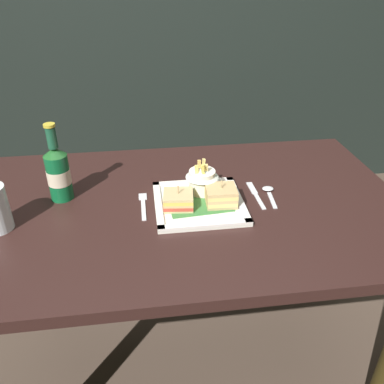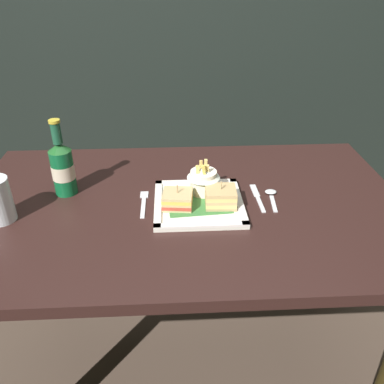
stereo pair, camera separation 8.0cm
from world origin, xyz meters
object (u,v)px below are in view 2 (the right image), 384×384
(fork, at_px, (144,202))
(knife, at_px, (257,197))
(spoon, at_px, (271,195))
(sandwich_half_right, at_px, (221,197))
(fries_cup, at_px, (203,178))
(sandwich_half_left, at_px, (178,199))
(beer_bottle, at_px, (63,167))
(dining_table, at_px, (186,237))
(square_plate, at_px, (199,203))

(fork, bearing_deg, knife, 2.49)
(spoon, bearing_deg, knife, -175.44)
(sandwich_half_right, xyz_separation_m, fries_cup, (-0.04, 0.07, 0.02))
(sandwich_half_left, bearing_deg, beer_bottle, 161.77)
(fries_cup, xyz_separation_m, fork, (-0.18, -0.03, -0.06))
(dining_table, xyz_separation_m, square_plate, (0.04, -0.02, 0.14))
(beer_bottle, distance_m, knife, 0.59)
(square_plate, distance_m, fries_cup, 0.08)
(sandwich_half_left, relative_size, knife, 0.57)
(spoon, bearing_deg, fork, -177.28)
(square_plate, height_order, knife, square_plate)
(sandwich_half_right, xyz_separation_m, fork, (-0.22, 0.04, -0.03))
(sandwich_half_left, height_order, fries_cup, fries_cup)
(square_plate, xyz_separation_m, sandwich_half_right, (0.06, -0.02, 0.03))
(fries_cup, relative_size, knife, 0.63)
(sandwich_half_right, xyz_separation_m, beer_bottle, (-0.46, 0.11, 0.05))
(beer_bottle, bearing_deg, knife, -5.77)
(dining_table, relative_size, sandwich_half_left, 14.35)
(sandwich_half_left, height_order, knife, sandwich_half_left)
(square_plate, relative_size, beer_bottle, 1.09)
(sandwich_half_right, bearing_deg, sandwich_half_left, 180.00)
(sandwich_half_right, bearing_deg, spoon, 19.10)
(fries_cup, bearing_deg, dining_table, -146.12)
(dining_table, xyz_separation_m, sandwich_half_left, (-0.02, -0.04, 0.16))
(sandwich_half_right, bearing_deg, fork, 170.33)
(square_plate, height_order, fork, square_plate)
(knife, bearing_deg, sandwich_half_right, -156.06)
(sandwich_half_right, height_order, fries_cup, fries_cup)
(fries_cup, bearing_deg, beer_bottle, 174.64)
(dining_table, relative_size, beer_bottle, 5.56)
(square_plate, xyz_separation_m, beer_bottle, (-0.40, 0.10, 0.08))
(fries_cup, distance_m, fork, 0.19)
(knife, height_order, spoon, spoon)
(fork, height_order, spoon, spoon)
(fries_cup, xyz_separation_m, knife, (0.16, -0.02, -0.06))
(sandwich_half_left, distance_m, fork, 0.11)
(dining_table, bearing_deg, square_plate, -27.42)
(dining_table, height_order, sandwich_half_right, sandwich_half_right)
(dining_table, distance_m, sandwich_half_left, 0.17)
(sandwich_half_right, distance_m, fork, 0.23)
(sandwich_half_right, bearing_deg, knife, 23.94)
(square_plate, relative_size, sandwich_half_right, 2.87)
(sandwich_half_right, bearing_deg, square_plate, 165.84)
(square_plate, bearing_deg, knife, 11.68)
(knife, relative_size, spoon, 1.32)
(fries_cup, distance_m, beer_bottle, 0.42)
(fries_cup, bearing_deg, square_plate, -107.43)
(sandwich_half_right, relative_size, spoon, 0.74)
(knife, xyz_separation_m, spoon, (0.04, 0.00, 0.00))
(sandwich_half_right, distance_m, knife, 0.13)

